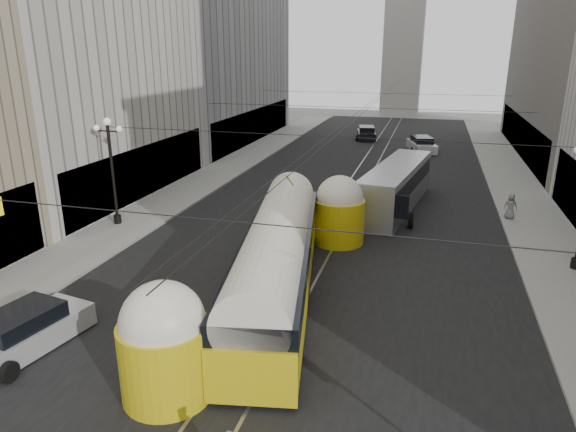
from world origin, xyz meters
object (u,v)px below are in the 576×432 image
Objects in this scene: streetcar at (277,257)px; sedan_silver at (23,332)px; city_bus at (396,185)px; pedestrian_crossing_a at (152,351)px; pedestrian_sidewalk_right at (511,206)px.

streetcar is 9.92m from sedan_silver.
sedan_silver is (-7.51, -6.38, -1.18)m from streetcar.
city_bus is at bearing 61.58° from sedan_silver.
streetcar is at bearing -8.99° from pedestrian_crossing_a.
pedestrian_sidewalk_right is at bearing 51.50° from streetcar.
pedestrian_crossing_a is (-2.29, -6.52, -0.93)m from streetcar.
city_bus reaches higher than pedestrian_sidewalk_right.
city_bus is 23.97m from sedan_silver.
streetcar is 6.97m from pedestrian_crossing_a.
pedestrian_sidewalk_right is (11.00, 13.83, -0.92)m from streetcar.
streetcar is at bearing 40.35° from sedan_silver.
pedestrian_sidewalk_right reaches higher than sedan_silver.
pedestrian_crossing_a reaches higher than pedestrian_sidewalk_right.
pedestrian_sidewalk_right is (7.11, -0.86, -0.66)m from city_bus.
streetcar is 15.20m from city_bus.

